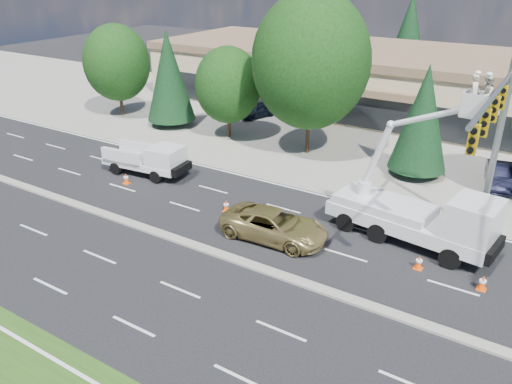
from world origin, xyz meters
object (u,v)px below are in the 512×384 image
Objects in this scene: bucket_truck at (424,210)px; minivan at (274,225)px; utility_pickup at (149,162)px; signal_mast at (496,132)px.

bucket_truck is 1.60× the size of minivan.
utility_pickup is 1.04× the size of minivan.
signal_mast is 4.82m from bucket_truck.
bucket_truck reaches higher than minivan.
utility_pickup reaches higher than minivan.
bucket_truck is at bearing -157.50° from signal_mast.
signal_mast reaches higher than bucket_truck.
minivan is at bearing -154.22° from signal_mast.
signal_mast reaches higher than minivan.
minivan is at bearing -145.11° from bucket_truck.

